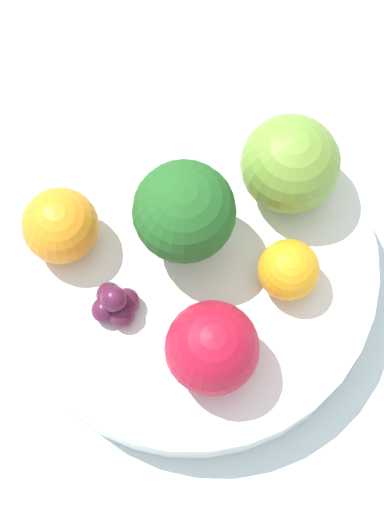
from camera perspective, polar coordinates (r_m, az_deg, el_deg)
ground_plane at (r=0.60m, az=-0.00°, el=-2.15°), size 6.00×6.00×0.00m
table_surface at (r=0.59m, az=-0.00°, el=-1.86°), size 1.20×1.20×0.02m
bowl at (r=0.56m, az=-0.00°, el=-0.98°), size 0.24×0.24×0.04m
broccoli at (r=0.51m, az=-0.22°, el=3.03°), size 0.06×0.06×0.07m
apple_red at (r=0.54m, az=6.57°, el=6.10°), size 0.06×0.06×0.06m
apple_green at (r=0.50m, az=1.35°, el=-6.16°), size 0.06×0.06×0.06m
orange_front at (r=0.52m, az=6.46°, el=-0.92°), size 0.04×0.04×0.04m
orange_back at (r=0.53m, az=-8.77°, el=2.01°), size 0.05×0.05×0.05m
grape_cluster at (r=0.52m, az=-5.15°, el=-3.20°), size 0.03×0.03×0.03m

